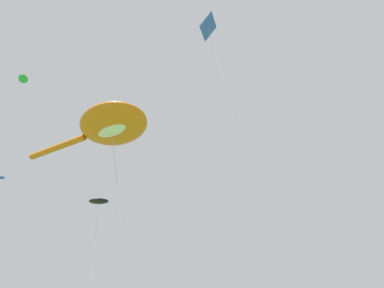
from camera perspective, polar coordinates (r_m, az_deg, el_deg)
big_show_kite at (r=16.76m, az=-16.15°, el=3.53°), size 5.74×8.39×13.84m
small_kite_diamond_red at (r=14.05m, az=3.78°, el=21.17°), size 3.31×1.14×15.39m
small_kite_stunt_black at (r=33.10m, az=-30.97°, el=11.27°), size 4.04×3.60×25.93m
small_kite_tiny_distant at (r=17.17m, az=-18.41°, el=-11.12°), size 1.31×2.55×10.30m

